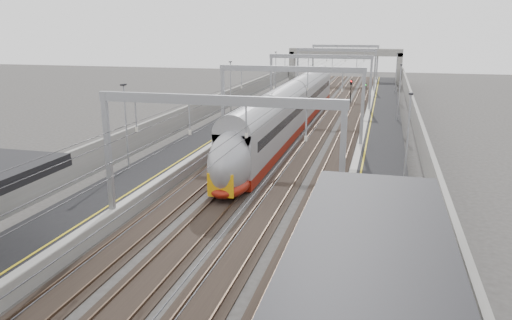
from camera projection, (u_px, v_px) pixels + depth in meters
The scene contains 11 objects.
platform_left at pixel (217, 134), 49.99m from camera, with size 4.00×120.00×1.00m, color black.
platform_right at pixel (381, 143), 46.13m from camera, with size 4.00×120.00×1.00m, color black.
tracks at pixel (295, 143), 48.17m from camera, with size 11.40×140.00×0.20m.
overhead_line at pixel (307, 74), 52.80m from camera, with size 13.00×140.00×6.60m.
overbridge at pixel (345, 57), 98.29m from camera, with size 22.00×2.20×6.90m.
wall_left at pixel (187, 122), 50.48m from camera, with size 0.30×120.00×3.20m, color gray.
wall_right at pixel (418, 133), 45.07m from camera, with size 0.30×120.00×3.20m, color gray.
train at pixel (289, 114), 52.41m from camera, with size 2.72×49.48×4.29m.
signal_green at pixel (294, 86), 74.88m from camera, with size 0.32×0.32×3.48m.
signal_red_near at pixel (351, 87), 73.39m from camera, with size 0.32×0.32×3.48m.
signal_red_far at pixel (365, 91), 68.79m from camera, with size 0.32×0.32×3.48m.
Camera 1 is at (8.06, -1.44, 10.84)m, focal length 35.00 mm.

